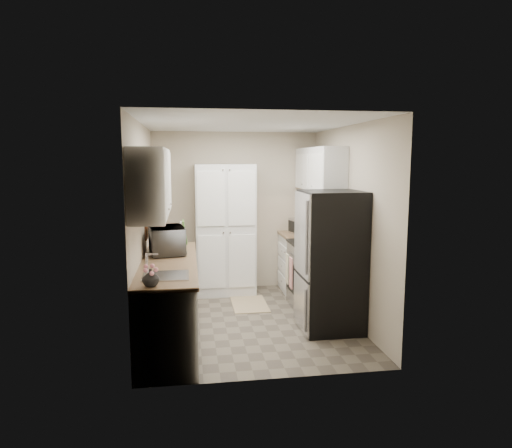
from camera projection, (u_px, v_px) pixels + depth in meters
name	position (u px, v px, depth m)	size (l,w,h in m)	color
ground	(250.00, 321.00, 5.90)	(3.20, 3.20, 0.00)	#665B4C
room_shell	(248.00, 195.00, 5.66)	(2.64, 3.24, 2.52)	#BAAA96
pantry_cabinet	(225.00, 230.00, 7.02)	(0.90, 0.55, 2.00)	silver
base_cabinet_left	(170.00, 301.00, 5.27)	(0.60, 2.30, 0.88)	silver
countertop_left	(169.00, 263.00, 5.21)	(0.63, 2.33, 0.04)	#846647
base_cabinet_right	(302.00, 264.00, 7.15)	(0.60, 0.80, 0.88)	silver
countertop_right	(302.00, 235.00, 7.09)	(0.63, 0.83, 0.04)	#846647
electric_range	(315.00, 275.00, 6.36)	(0.71, 0.78, 1.13)	#B7B7BC
refrigerator	(331.00, 261.00, 5.52)	(0.70, 0.72, 1.70)	#B7B7BC
microwave	(167.00, 240.00, 5.60)	(0.60, 0.41, 0.33)	#AFB0B4
wine_bottle	(159.00, 237.00, 5.92)	(0.08, 0.08, 0.31)	black
flower_vase	(151.00, 278.00, 4.15)	(0.16, 0.16, 0.16)	silver
cutting_board	(185.00, 232.00, 6.29)	(0.02, 0.25, 0.32)	#4C8232
toaster_oven	(303.00, 226.00, 7.07)	(0.33, 0.41, 0.24)	silver
fruit_basket	(305.00, 216.00, 7.02)	(0.25, 0.25, 0.11)	orange
kitchen_mat	(249.00, 304.00, 6.56)	(0.49, 0.79, 0.01)	tan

